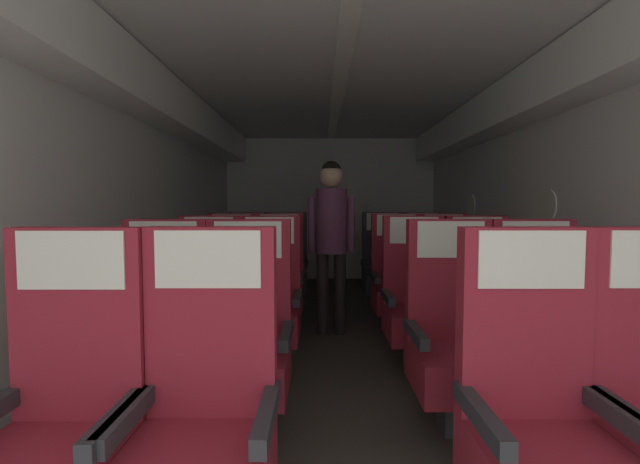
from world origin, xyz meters
TOP-DOWN VIEW (x-y plane):
  - ground at (0.00, 3.49)m, footprint 3.58×7.38m
  - fuselage_shell at (0.00, 3.77)m, footprint 3.46×7.03m
  - seat_a_left_window at (-1.01, 1.43)m, footprint 0.49×0.48m
  - seat_a_left_aisle at (-0.55, 1.45)m, footprint 0.49×0.48m
  - seat_a_right_window at (0.56, 1.44)m, footprint 0.49×0.48m
  - seat_b_left_window at (-1.02, 2.31)m, footprint 0.49×0.48m
  - seat_b_left_aisle at (-0.56, 2.31)m, footprint 0.49×0.48m
  - seat_b_right_aisle at (1.01, 2.33)m, footprint 0.49×0.48m
  - seat_b_right_window at (0.55, 2.32)m, footprint 0.49×0.48m
  - seat_c_left_window at (-1.00, 3.20)m, footprint 0.49×0.48m
  - seat_c_left_aisle at (-0.54, 3.20)m, footprint 0.49×0.48m
  - seat_c_right_aisle at (1.01, 3.20)m, footprint 0.49×0.48m
  - seat_c_right_window at (0.54, 3.21)m, footprint 0.49×0.48m
  - seat_d_left_window at (-1.01, 4.07)m, footprint 0.49×0.48m
  - seat_d_left_aisle at (-0.56, 4.09)m, footprint 0.49×0.48m
  - seat_d_right_aisle at (1.01, 4.07)m, footprint 0.49×0.48m
  - seat_d_right_window at (0.56, 4.07)m, footprint 0.49×0.48m
  - seat_e_left_window at (-1.00, 4.97)m, footprint 0.49×0.48m
  - seat_e_left_aisle at (-0.55, 4.96)m, footprint 0.49×0.48m
  - seat_e_right_aisle at (1.02, 4.94)m, footprint 0.49×0.48m
  - seat_e_right_window at (0.56, 4.96)m, footprint 0.49×0.48m
  - flight_attendant at (-0.06, 3.98)m, footprint 0.43×0.28m

SIDE VIEW (x-z plane):
  - ground at x=0.00m, z-range -0.02..0.00m
  - seat_a_left_window at x=-1.01m, z-range -0.09..1.01m
  - seat_a_left_aisle at x=-0.55m, z-range -0.09..1.01m
  - seat_a_right_window at x=0.56m, z-range -0.09..1.01m
  - seat_b_left_window at x=-1.02m, z-range -0.09..1.01m
  - seat_b_left_aisle at x=-0.56m, z-range -0.09..1.01m
  - seat_b_right_aisle at x=1.01m, z-range -0.09..1.01m
  - seat_b_right_window at x=0.55m, z-range -0.09..1.01m
  - seat_c_left_window at x=-1.00m, z-range -0.09..1.01m
  - seat_c_left_aisle at x=-0.54m, z-range -0.09..1.01m
  - seat_c_right_aisle at x=1.01m, z-range -0.09..1.01m
  - seat_c_right_window at x=0.54m, z-range -0.09..1.01m
  - seat_d_left_window at x=-1.01m, z-range -0.09..1.01m
  - seat_d_left_aisle at x=-0.56m, z-range -0.09..1.01m
  - seat_d_right_aisle at x=1.01m, z-range -0.09..1.01m
  - seat_d_right_window at x=0.56m, z-range -0.09..1.01m
  - seat_e_left_window at x=-1.00m, z-range -0.09..1.01m
  - seat_e_left_aisle at x=-0.55m, z-range -0.09..1.01m
  - seat_e_right_aisle at x=1.02m, z-range -0.09..1.01m
  - seat_e_right_window at x=0.56m, z-range -0.09..1.01m
  - flight_attendant at x=-0.06m, z-range 0.18..1.76m
  - fuselage_shell at x=0.00m, z-range 0.49..2.80m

